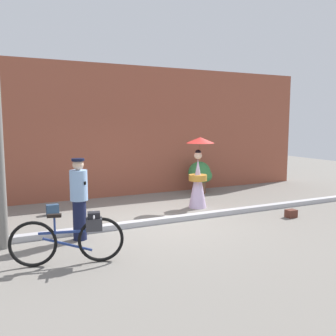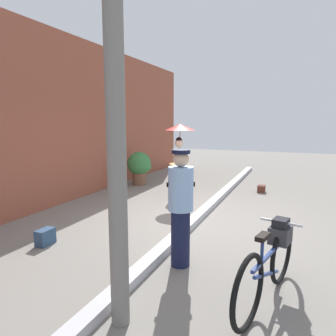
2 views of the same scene
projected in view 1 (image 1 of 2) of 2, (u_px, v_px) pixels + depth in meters
ground_plane at (160, 223)px, 8.37m from camera, size 30.00×30.00×0.00m
building_wall at (113, 131)px, 11.30m from camera, size 14.00×0.40×4.04m
sidewalk_curb at (160, 221)px, 8.36m from camera, size 14.00×0.20×0.12m
bicycle_near_officer at (73, 237)px, 5.92m from camera, size 1.78×0.57×0.85m
person_officer at (79, 197)px, 7.10m from camera, size 0.34×0.35×1.61m
person_with_parasol at (198, 173)px, 9.81m from camera, size 0.77×0.77×1.91m
potted_plant_by_door at (200, 175)px, 11.88m from camera, size 0.75×0.73×1.03m
backpack_on_pavement at (53, 209)px, 9.12m from camera, size 0.30×0.18×0.26m
backpack_spare at (291, 213)px, 8.86m from camera, size 0.25×0.20×0.19m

